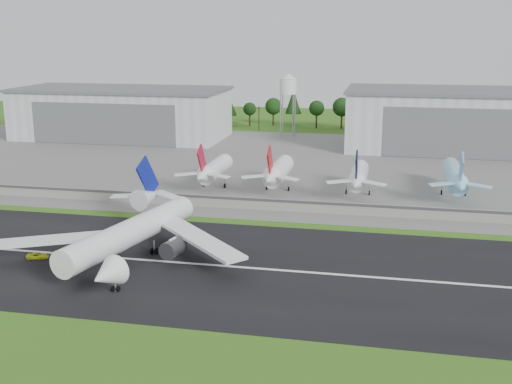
% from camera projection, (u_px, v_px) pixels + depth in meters
% --- Properties ---
extents(ground, '(600.00, 600.00, 0.00)m').
position_uv_depth(ground, '(166.00, 280.00, 128.92)').
color(ground, '#296517').
rests_on(ground, ground).
extents(runway, '(320.00, 60.00, 0.10)m').
position_uv_depth(runway, '(181.00, 263.00, 138.40)').
color(runway, black).
rests_on(runway, ground).
extents(runway_centerline, '(220.00, 1.00, 0.02)m').
position_uv_depth(runway_centerline, '(181.00, 263.00, 138.38)').
color(runway_centerline, white).
rests_on(runway_centerline, runway).
extents(apron, '(320.00, 150.00, 0.10)m').
position_uv_depth(apron, '(273.00, 163.00, 242.78)').
color(apron, slate).
rests_on(apron, ground).
extents(blast_fence, '(240.00, 0.61, 3.50)m').
position_uv_depth(blast_fence, '(232.00, 202.00, 180.66)').
color(blast_fence, gray).
rests_on(blast_fence, ground).
extents(hangar_west, '(97.00, 44.00, 23.20)m').
position_uv_depth(hangar_west, '(122.00, 113.00, 298.55)').
color(hangar_west, silver).
rests_on(hangar_west, ground).
extents(hangar_east, '(102.00, 47.00, 25.20)m').
position_uv_depth(hangar_east, '(469.00, 120.00, 267.36)').
color(hangar_east, silver).
rests_on(hangar_east, ground).
extents(water_tower, '(8.40, 8.40, 29.40)m').
position_uv_depth(water_tower, '(288.00, 84.00, 299.48)').
color(water_tower, '#99999E').
rests_on(water_tower, ground).
extents(utility_poles, '(230.00, 3.00, 12.00)m').
position_uv_depth(utility_poles, '(302.00, 132.00, 318.71)').
color(utility_poles, black).
rests_on(utility_poles, ground).
extents(treeline, '(320.00, 16.00, 22.00)m').
position_uv_depth(treeline, '(306.00, 127.00, 332.94)').
color(treeline, black).
rests_on(treeline, ground).
extents(main_airliner, '(55.91, 58.81, 18.17)m').
position_uv_depth(main_airliner, '(131.00, 239.00, 139.06)').
color(main_airliner, white).
rests_on(main_airliner, runway).
extents(ground_vehicle, '(5.18, 3.25, 1.33)m').
position_uv_depth(ground_vehicle, '(38.00, 256.00, 140.74)').
color(ground_vehicle, '#B2C016').
rests_on(ground_vehicle, runway).
extents(parked_jet_red_a, '(7.36, 31.29, 16.51)m').
position_uv_depth(parked_jet_red_a, '(213.00, 170.00, 202.39)').
color(parked_jet_red_a, white).
rests_on(parked_jet_red_a, ground).
extents(parked_jet_red_b, '(7.36, 31.29, 16.74)m').
position_uv_depth(parked_jet_red_b, '(277.00, 172.00, 198.25)').
color(parked_jet_red_b, white).
rests_on(parked_jet_red_b, ground).
extents(parked_jet_navy, '(7.36, 31.29, 16.41)m').
position_uv_depth(parked_jet_navy, '(358.00, 177.00, 193.30)').
color(parked_jet_navy, white).
rests_on(parked_jet_navy, ground).
extents(parked_jet_skyblue, '(7.36, 37.29, 16.63)m').
position_uv_depth(parked_jet_skyblue, '(455.00, 177.00, 192.34)').
color(parked_jet_skyblue, '#93DDFF').
rests_on(parked_jet_skyblue, ground).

